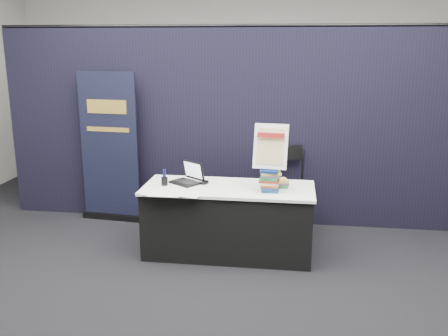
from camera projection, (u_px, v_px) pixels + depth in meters
floor at (221, 275)px, 4.92m from camera, size 8.00×8.00×0.00m
wall_back at (256, 72)px, 8.33m from camera, size 8.00×0.02×3.50m
drape_partition at (240, 128)px, 6.16m from camera, size 6.00×0.08×2.40m
display_table at (228, 220)px, 5.35m from camera, size 1.80×0.75×0.75m
laptop at (186, 178)px, 5.40m from camera, size 0.37×0.39×0.23m
mouse at (205, 182)px, 5.36m from camera, size 0.11×0.14×0.04m
brochure_left at (156, 192)px, 5.06m from camera, size 0.31×0.25×0.00m
brochure_mid at (165, 193)px, 5.02m from camera, size 0.33×0.24×0.00m
brochure_right at (187, 194)px, 5.00m from camera, size 0.35×0.28×0.00m
pen_cup at (164, 181)px, 5.30m from camera, size 0.08×0.08×0.09m
book_stack_tall at (270, 180)px, 5.06m from camera, size 0.20×0.16×0.24m
book_stack_short at (277, 183)px, 5.23m from camera, size 0.24×0.21×0.09m
info_sign at (271, 147)px, 5.00m from camera, size 0.36×0.18×0.47m
pullup_banner at (110, 156)px, 6.28m from camera, size 0.81×0.17×1.89m
stacking_chair at (283, 187)px, 5.89m from camera, size 0.61×0.63×1.03m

